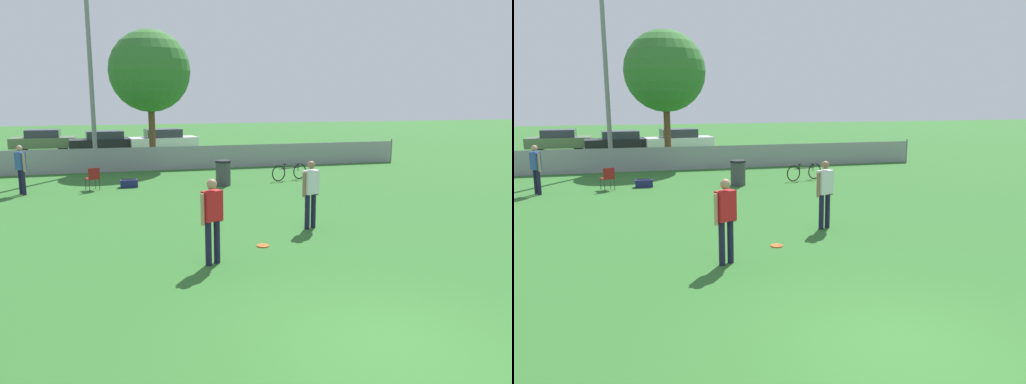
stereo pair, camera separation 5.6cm
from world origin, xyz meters
The scene contains 15 objects.
ground_plane centered at (0.00, 0.00, 0.00)m, with size 120.00×120.00×0.00m, color #2D6628.
fence_backline centered at (0.00, 18.00, 0.55)m, with size 21.02×0.07×1.21m.
light_pole centered at (-4.52, 18.61, 5.64)m, with size 0.90×0.36×9.72m.
tree_near_pole centered at (-1.84, 19.65, 4.60)m, with size 3.92×3.92×6.58m.
player_receiver_white centered at (1.27, 6.23, 1.03)m, with size 0.52×0.36×1.77m.
player_defender_red centered at (-1.70, 4.10, 1.03)m, with size 0.50×0.39×1.77m.
spectator_in_blue centered at (-6.78, 13.17, 1.00)m, with size 0.41×0.45×1.74m.
frisbee_disc centered at (-0.37, 5.02, 0.01)m, with size 0.28×0.28×0.03m.
folding_chair_sideline centered at (-4.43, 13.38, 0.50)m, with size 0.56×0.57×0.85m.
bicycle_sideline centered at (3.27, 13.69, 0.34)m, with size 1.67×0.66×0.71m.
trash_bin centered at (0.39, 13.18, 0.49)m, with size 0.60×0.60×0.98m.
gear_bag_sideline centered at (-3.15, 13.74, 0.15)m, with size 0.65×0.36×0.32m.
parked_car_olive centered at (-8.13, 28.92, 0.66)m, with size 3.93×1.89×1.35m.
parked_car_dark centered at (-4.29, 26.79, 0.66)m, with size 4.37×2.21×1.33m.
parked_car_white centered at (-0.73, 26.63, 0.68)m, with size 4.38×2.24×1.41m.
Camera 2 is at (-3.38, -5.57, 3.36)m, focal length 35.00 mm.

